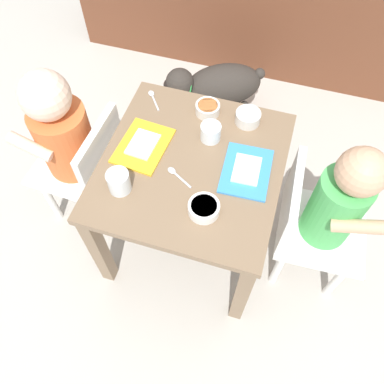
# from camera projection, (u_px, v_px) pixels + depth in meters

# --- Properties ---
(ground_plane) EXTENTS (7.00, 7.00, 0.00)m
(ground_plane) POSITION_uv_depth(u_px,v_px,m) (192.00, 232.00, 1.59)
(ground_plane) COLOR #B2ADA3
(dining_table) EXTENTS (0.55, 0.58, 0.47)m
(dining_table) POSITION_uv_depth(u_px,v_px,m) (192.00, 179.00, 1.27)
(dining_table) COLOR #7A6047
(dining_table) RESTS_ON ground
(seated_child_left) EXTENTS (0.29, 0.29, 0.69)m
(seated_child_left) POSITION_uv_depth(u_px,v_px,m) (66.00, 137.00, 1.30)
(seated_child_left) COLOR white
(seated_child_left) RESTS_ON ground
(seated_child_right) EXTENTS (0.29, 0.29, 0.68)m
(seated_child_right) POSITION_uv_depth(u_px,v_px,m) (332.00, 206.00, 1.17)
(seated_child_right) COLOR white
(seated_child_right) RESTS_ON ground
(dog) EXTENTS (0.44, 0.32, 0.31)m
(dog) POSITION_uv_depth(u_px,v_px,m) (217.00, 86.00, 1.76)
(dog) COLOR #332D28
(dog) RESTS_ON ground
(food_tray_left) EXTENTS (0.16, 0.20, 0.02)m
(food_tray_left) POSITION_uv_depth(u_px,v_px,m) (143.00, 145.00, 1.22)
(food_tray_left) COLOR gold
(food_tray_left) RESTS_ON dining_table
(food_tray_right) EXTENTS (0.15, 0.20, 0.02)m
(food_tray_right) POSITION_uv_depth(u_px,v_px,m) (246.00, 171.00, 1.17)
(food_tray_right) COLOR #388CD8
(food_tray_right) RESTS_ON dining_table
(water_cup_left) EXTENTS (0.06, 0.06, 0.06)m
(water_cup_left) POSITION_uv_depth(u_px,v_px,m) (211.00, 133.00, 1.23)
(water_cup_left) COLOR white
(water_cup_left) RESTS_ON dining_table
(water_cup_right) EXTENTS (0.07, 0.07, 0.07)m
(water_cup_right) POSITION_uv_depth(u_px,v_px,m) (119.00, 182.00, 1.12)
(water_cup_right) COLOR white
(water_cup_right) RESTS_ON dining_table
(cereal_bowl_left_side) EXTENTS (0.08, 0.08, 0.03)m
(cereal_bowl_left_side) POSITION_uv_depth(u_px,v_px,m) (208.00, 108.00, 1.29)
(cereal_bowl_left_side) COLOR silver
(cereal_bowl_left_side) RESTS_ON dining_table
(veggie_bowl_near) EXTENTS (0.09, 0.09, 0.03)m
(veggie_bowl_near) POSITION_uv_depth(u_px,v_px,m) (204.00, 208.00, 1.09)
(veggie_bowl_near) COLOR white
(veggie_bowl_near) RESTS_ON dining_table
(cereal_bowl_right_side) EXTENTS (0.08, 0.08, 0.04)m
(cereal_bowl_right_side) POSITION_uv_depth(u_px,v_px,m) (248.00, 117.00, 1.27)
(cereal_bowl_right_side) COLOR silver
(cereal_bowl_right_side) RESTS_ON dining_table
(spoon_by_left_tray) EXTENTS (0.09, 0.06, 0.01)m
(spoon_by_left_tray) POSITION_uv_depth(u_px,v_px,m) (177.00, 175.00, 1.17)
(spoon_by_left_tray) COLOR silver
(spoon_by_left_tray) RESTS_ON dining_table
(spoon_by_right_tray) EXTENTS (0.07, 0.09, 0.01)m
(spoon_by_right_tray) POSITION_uv_depth(u_px,v_px,m) (153.00, 98.00, 1.34)
(spoon_by_right_tray) COLOR silver
(spoon_by_right_tray) RESTS_ON dining_table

